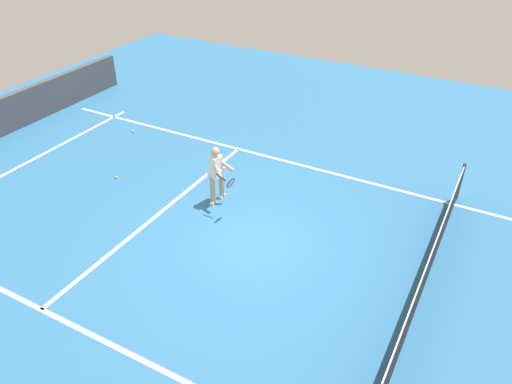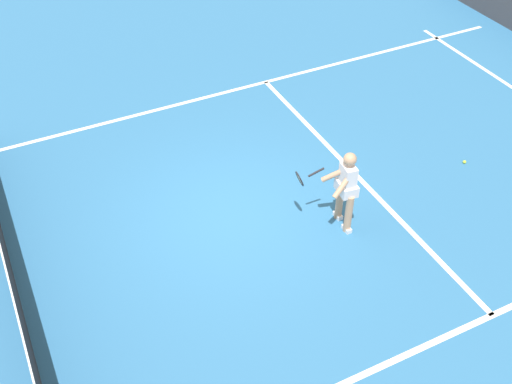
# 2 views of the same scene
# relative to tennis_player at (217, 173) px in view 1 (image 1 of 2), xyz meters

# --- Properties ---
(ground_plane) EXTENTS (26.43, 26.43, 0.00)m
(ground_plane) POSITION_rel_tennis_player_xyz_m (1.08, 1.62, -0.85)
(ground_plane) COLOR teal
(baseline_marking) EXTENTS (8.64, 0.10, 0.01)m
(baseline_marking) POSITION_rel_tennis_player_xyz_m (1.08, -6.05, -0.84)
(baseline_marking) COLOR white
(baseline_marking) RESTS_ON ground
(service_line_marking) EXTENTS (7.64, 0.10, 0.01)m
(service_line_marking) POSITION_rel_tennis_player_xyz_m (1.08, -1.00, -0.84)
(service_line_marking) COLOR white
(service_line_marking) RESTS_ON ground
(sideline_left_marking) EXTENTS (0.10, 18.33, 0.01)m
(sideline_left_marking) POSITION_rel_tennis_player_xyz_m (-2.75, 1.62, -0.84)
(sideline_left_marking) COLOR white
(sideline_left_marking) RESTS_ON ground
(sideline_right_marking) EXTENTS (0.10, 18.33, 0.01)m
(sideline_right_marking) POSITION_rel_tennis_player_xyz_m (4.90, 1.62, -0.84)
(sideline_right_marking) COLOR white
(sideline_right_marking) RESTS_ON ground
(court_net) EXTENTS (8.32, 0.08, 1.07)m
(court_net) POSITION_rel_tennis_player_xyz_m (1.08, 5.42, -0.34)
(court_net) COLOR #4C4C51
(court_net) RESTS_ON ground
(tennis_player) EXTENTS (0.85, 0.91, 1.55)m
(tennis_player) POSITION_rel_tennis_player_xyz_m (0.00, 0.00, 0.00)
(tennis_player) COLOR tan
(tennis_player) RESTS_ON ground
(tennis_ball_near) EXTENTS (0.07, 0.07, 0.07)m
(tennis_ball_near) POSITION_rel_tennis_player_xyz_m (0.39, -3.13, -0.81)
(tennis_ball_near) COLOR #D1E533
(tennis_ball_near) RESTS_ON ground
(tennis_ball_mid) EXTENTS (0.07, 0.07, 0.07)m
(tennis_ball_mid) POSITION_rel_tennis_player_xyz_m (-2.13, -4.65, -0.81)
(tennis_ball_mid) COLOR #D1E533
(tennis_ball_mid) RESTS_ON ground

